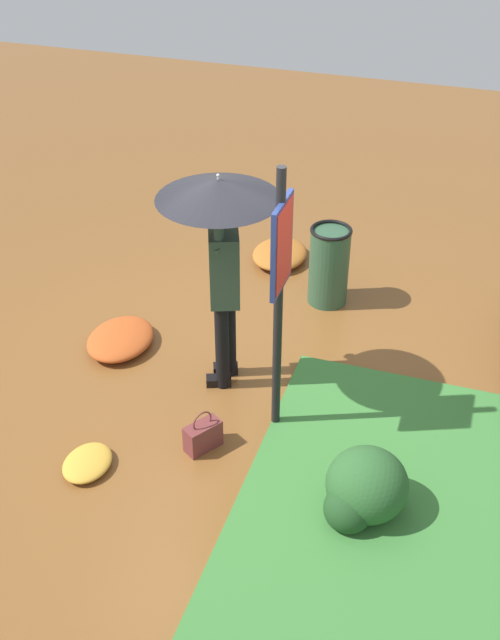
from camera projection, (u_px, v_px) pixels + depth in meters
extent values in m
plane|color=brown|center=(241.00, 388.00, 6.91)|extent=(18.00, 18.00, 0.00)
cylinder|color=black|center=(229.00, 334.00, 6.84)|extent=(0.12, 0.12, 0.86)
cylinder|color=black|center=(222.00, 346.00, 6.70)|extent=(0.12, 0.12, 0.86)
cube|color=black|center=(226.00, 369.00, 7.07)|extent=(0.18, 0.25, 0.08)
cube|color=black|center=(219.00, 381.00, 6.93)|extent=(0.18, 0.25, 0.08)
cube|color=#334738|center=(224.00, 265.00, 6.34)|extent=(0.44, 0.36, 0.64)
sphere|color=tan|center=(223.00, 214.00, 6.08)|extent=(0.20, 0.20, 0.20)
ellipsoid|color=black|center=(223.00, 211.00, 6.06)|extent=(0.20, 0.20, 0.15)
cylinder|color=#334738|center=(230.00, 230.00, 6.39)|extent=(0.18, 0.13, 0.18)
cylinder|color=#334738|center=(227.00, 222.00, 6.31)|extent=(0.24, 0.11, 0.33)
cube|color=black|center=(224.00, 211.00, 6.16)|extent=(0.07, 0.04, 0.14)
cylinder|color=#334738|center=(217.00, 249.00, 6.07)|extent=(0.11, 0.10, 0.09)
cylinder|color=#334738|center=(219.00, 238.00, 6.03)|extent=(0.10, 0.09, 0.23)
cylinder|color=#A5A5AD|center=(219.00, 201.00, 5.86)|extent=(0.02, 0.02, 0.41)
cone|color=black|center=(218.00, 189.00, 5.80)|extent=(0.96, 0.96, 0.16)
sphere|color=#A5A5AD|center=(218.00, 175.00, 5.74)|extent=(0.02, 0.02, 0.02)
cylinder|color=black|center=(278.00, 310.00, 5.86)|extent=(0.07, 0.07, 2.30)
cube|color=navy|center=(282.00, 246.00, 5.54)|extent=(0.44, 0.04, 0.70)
cube|color=red|center=(284.00, 246.00, 5.54)|extent=(0.38, 0.01, 0.64)
cube|color=brown|center=(203.00, 436.00, 6.22)|extent=(0.33, 0.28, 0.24)
torus|color=brown|center=(202.00, 421.00, 6.13)|extent=(0.16, 0.11, 0.18)
cylinder|color=#2D5138|center=(329.00, 267.00, 7.84)|extent=(0.40, 0.40, 0.80)
torus|color=black|center=(331.00, 230.00, 7.61)|extent=(0.42, 0.42, 0.04)
ellipsoid|color=#285628|center=(367.00, 485.00, 5.59)|extent=(0.60, 0.60, 0.54)
ellipsoid|color=#1E421E|center=(348.00, 508.00, 5.53)|extent=(0.36, 0.36, 0.36)
ellipsoid|color=gold|center=(87.00, 463.00, 6.08)|extent=(0.45, 0.36, 0.10)
ellipsoid|color=#B74C1E|center=(120.00, 339.00, 7.37)|extent=(0.75, 0.60, 0.16)
ellipsoid|color=#A86023|center=(280.00, 254.00, 8.70)|extent=(0.74, 0.59, 0.16)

